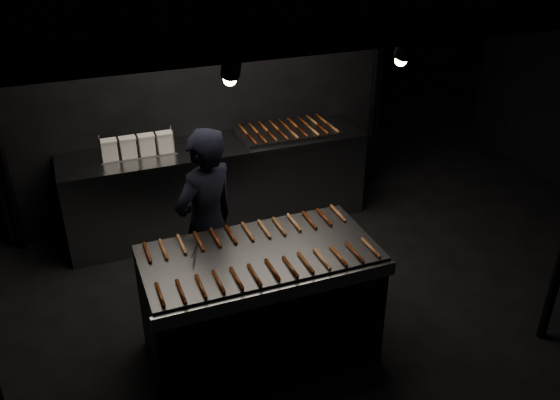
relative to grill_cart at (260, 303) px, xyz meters
name	(u,v)px	position (x,y,z in m)	size (l,w,h in m)	color
ground	(254,287)	(0.21, 0.78, -0.45)	(80.00, 80.00, 0.00)	black
stall_structure	(232,25)	(0.21, 1.15, 1.75)	(4.30, 3.30, 2.62)	black
grill_cart	(260,303)	(0.00, 0.00, 0.00)	(1.67, 0.83, 0.90)	black
sausages_main	(259,250)	(0.00, 0.00, 0.46)	(1.49, 0.79, 0.03)	#B26A39
tongs	(196,247)	(-0.40, 0.20, 0.46)	(0.04, 0.42, 0.02)	gray
back_counter	(219,186)	(0.24, 1.93, 0.00)	(3.00, 0.62, 0.90)	gray
tray_rack	(138,146)	(-0.51, 1.93, 0.55)	(0.70, 0.14, 0.24)	#99999E
second_grill	(288,132)	(0.99, 1.93, 0.47)	(1.00, 0.55, 0.05)	#3D3D3F
sausages_back	(288,129)	(0.99, 1.93, 0.51)	(0.87, 0.54, 0.03)	#95481C
vendor	(207,225)	(-0.21, 0.63, 0.35)	(0.59, 0.39, 1.61)	black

